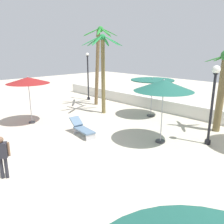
{
  "coord_description": "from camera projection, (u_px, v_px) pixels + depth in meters",
  "views": [
    {
      "loc": [
        7.98,
        -4.22,
        4.43
      ],
      "look_at": [
        0.0,
        3.41,
        1.4
      ],
      "focal_mm": 36.72,
      "sensor_mm": 36.0,
      "label": 1
    }
  ],
  "objects": [
    {
      "name": "ground_plane",
      "position": [
        53.0,
        159.0,
        9.55
      ],
      "size": [
        56.0,
        56.0,
        0.0
      ],
      "primitive_type": "plane",
      "color": "beige"
    },
    {
      "name": "boundary_wall",
      "position": [
        178.0,
        109.0,
        15.93
      ],
      "size": [
        25.2,
        0.3,
        0.87
      ],
      "primitive_type": "cube",
      "color": "silver",
      "rests_on": "ground_plane"
    },
    {
      "name": "patio_umbrella_1",
      "position": [
        164.0,
        86.0,
        10.59
      ],
      "size": [
        2.79,
        2.79,
        3.12
      ],
      "color": "#333338",
      "rests_on": "ground_plane"
    },
    {
      "name": "patio_umbrella_3",
      "position": [
        152.0,
        82.0,
        15.12
      ],
      "size": [
        2.84,
        2.84,
        2.64
      ],
      "color": "#333338",
      "rests_on": "ground_plane"
    },
    {
      "name": "patio_umbrella_4",
      "position": [
        28.0,
        81.0,
        13.57
      ],
      "size": [
        2.53,
        2.53,
        2.89
      ],
      "color": "#333338",
      "rests_on": "ground_plane"
    },
    {
      "name": "palm_tree_0",
      "position": [
        98.0,
        57.0,
        17.76
      ],
      "size": [
        2.61,
        2.67,
        6.09
      ],
      "color": "brown",
      "rests_on": "ground_plane"
    },
    {
      "name": "palm_tree_1",
      "position": [
        223.0,
        83.0,
        12.13
      ],
      "size": [
        2.07,
        1.97,
        4.44
      ],
      "color": "brown",
      "rests_on": "ground_plane"
    },
    {
      "name": "palm_tree_2",
      "position": [
        103.0,
        64.0,
        15.62
      ],
      "size": [
        2.92,
        2.76,
        5.41
      ],
      "color": "brown",
      "rests_on": "ground_plane"
    },
    {
      "name": "lamp_post_1",
      "position": [
        88.0,
        76.0,
        20.27
      ],
      "size": [
        0.28,
        0.28,
        4.15
      ],
      "color": "black",
      "rests_on": "ground_plane"
    },
    {
      "name": "lamp_post_2",
      "position": [
        213.0,
        97.0,
        10.48
      ],
      "size": [
        0.37,
        0.37,
        3.75
      ],
      "color": "black",
      "rests_on": "ground_plane"
    },
    {
      "name": "lounge_chair_0",
      "position": [
        82.0,
        128.0,
        12.13
      ],
      "size": [
        1.92,
        0.78,
        0.83
      ],
      "color": "#B7B7BC",
      "rests_on": "ground_plane"
    },
    {
      "name": "guest_0",
      "position": [
        2.0,
        154.0,
        7.93
      ],
      "size": [
        0.41,
        0.46,
        1.56
      ],
      "color": "#26262D",
      "rests_on": "ground_plane"
    }
  ]
}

